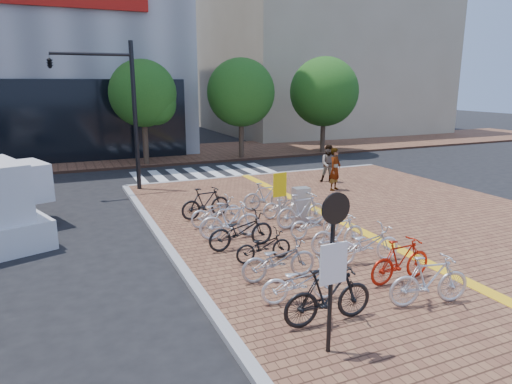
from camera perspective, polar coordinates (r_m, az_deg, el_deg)
name	(u,v)px	position (r m, az deg, el deg)	size (l,w,h in m)	color
ground	(346,269)	(12.40, 11.23, -9.47)	(120.00, 120.00, 0.00)	black
kerb_north	(263,175)	(23.87, 0.83, 2.12)	(14.00, 0.25, 0.15)	gray
far_sidewalk	(167,155)	(31.39, -11.05, 4.62)	(70.00, 8.00, 0.15)	brown
building_beige	(317,39)	(48.29, 7.68, 18.39)	(20.00, 18.00, 18.00)	gray
crosswalk	(205,173)	(24.85, -6.34, 2.33)	(7.50, 4.00, 0.01)	silver
street_trees	(257,94)	(29.22, 0.09, 12.15)	(16.20, 4.60, 6.35)	#38281E
bike_0	(328,295)	(9.26, 9.04, -12.64)	(0.55, 1.93, 1.16)	black
bike_1	(300,282)	(10.06, 5.58, -11.08)	(0.61, 1.75, 0.92)	white
bike_2	(279,260)	(11.08, 2.86, -8.44)	(0.66, 1.90, 1.00)	#A9A9AD
bike_3	(264,246)	(12.20, 0.95, -6.74)	(0.55, 1.59, 0.83)	black
bike_4	(241,230)	(13.08, -1.88, -4.82)	(0.70, 1.99, 1.05)	black
bike_5	(230,220)	(13.87, -3.26, -3.55)	(0.54, 1.91, 1.15)	white
bike_6	(216,211)	(15.19, -5.01, -2.42)	(0.64, 1.84, 0.97)	silver
bike_7	(206,203)	(16.06, -6.33, -1.34)	(0.51, 1.82, 1.09)	black
bike_8	(429,280)	(10.50, 20.85, -10.29)	(0.52, 1.85, 1.11)	silver
bike_9	(401,260)	(11.45, 17.64, -8.15)	(0.50, 1.78, 1.07)	#B01D0C
bike_10	(366,244)	(12.38, 13.62, -6.37)	(0.67, 1.93, 1.01)	white
bike_11	(338,233)	(12.96, 10.21, -5.12)	(0.51, 1.81, 1.09)	silver
bike_12	(315,223)	(14.13, 7.41, -3.82)	(0.61, 1.74, 0.91)	silver
bike_13	(302,210)	(15.02, 5.72, -2.28)	(0.54, 1.89, 1.14)	silver
bike_14	(285,205)	(16.09, 3.69, -1.57)	(0.61, 1.75, 0.92)	#BABAC0
bike_15	(266,196)	(16.99, 1.22, -0.52)	(0.49, 1.73, 1.04)	#A6A5AA
pedestrian_a	(335,169)	(20.35, 9.85, 2.82)	(0.68, 0.45, 1.87)	gray
pedestrian_b	(329,164)	(21.96, 9.14, 3.51)	(0.87, 0.68, 1.79)	#4B515F
utility_box	(301,205)	(15.57, 5.64, -1.60)	(0.55, 0.40, 1.20)	#A7A7AB
yellow_sign	(280,190)	(14.81, 2.99, 0.30)	(0.49, 0.14, 1.82)	#B7B7BC
notice_sign	(333,255)	(7.80, 9.61, -7.71)	(0.54, 0.13, 2.92)	black
traffic_light_pole	(97,89)	(20.45, -19.23, 12.07)	(3.41, 1.32, 6.35)	black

